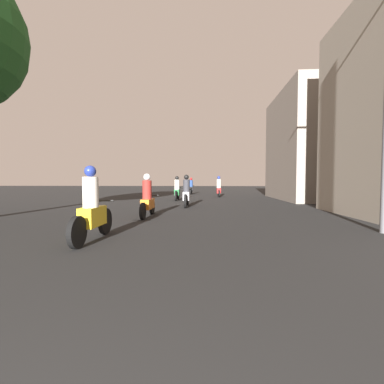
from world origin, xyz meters
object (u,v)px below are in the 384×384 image
at_px(motorcycle_green, 177,191).
at_px(motorcycle_red, 219,189).
at_px(motorcycle_yellow, 92,211).
at_px(motorcycle_silver, 187,194).
at_px(motorcycle_black, 191,188).
at_px(motorcycle_orange, 148,200).
at_px(building_right_far, 310,146).

height_order(motorcycle_green, motorcycle_red, motorcycle_red).
relative_size(motorcycle_yellow, motorcycle_green, 1.03).
distance_m(motorcycle_silver, motorcycle_black, 11.64).
xyz_separation_m(motorcycle_orange, motorcycle_black, (0.58, 15.18, 0.02)).
height_order(motorcycle_red, building_right_far, building_right_far).
relative_size(motorcycle_yellow, motorcycle_silver, 1.02).
bearing_deg(motorcycle_silver, motorcycle_orange, -108.00).
bearing_deg(motorcycle_orange, building_right_far, 39.03).
height_order(motorcycle_green, motorcycle_black, motorcycle_green).
height_order(motorcycle_silver, motorcycle_black, motorcycle_silver).
distance_m(motorcycle_yellow, motorcycle_black, 18.85).
relative_size(motorcycle_yellow, motorcycle_red, 1.06).
bearing_deg(motorcycle_orange, motorcycle_green, 82.97).
xyz_separation_m(motorcycle_yellow, motorcycle_orange, (0.34, 3.64, -0.04)).
xyz_separation_m(motorcycle_silver, motorcycle_red, (1.91, 7.80, 0.03)).
height_order(motorcycle_yellow, motorcycle_orange, motorcycle_yellow).
relative_size(motorcycle_orange, motorcycle_red, 1.08).
bearing_deg(motorcycle_orange, motorcycle_red, 69.23).
distance_m(motorcycle_red, motorcycle_black, 4.53).
bearing_deg(motorcycle_red, motorcycle_yellow, -103.09).
relative_size(motorcycle_yellow, motorcycle_orange, 0.98).
height_order(motorcycle_orange, motorcycle_red, motorcycle_red).
bearing_deg(motorcycle_green, motorcycle_orange, -91.67).
height_order(motorcycle_yellow, motorcycle_red, motorcycle_red).
xyz_separation_m(motorcycle_green, building_right_far, (8.94, 1.45, 2.98)).
bearing_deg(motorcycle_silver, motorcycle_yellow, -102.13).
height_order(motorcycle_yellow, motorcycle_green, motorcycle_yellow).
relative_size(motorcycle_red, motorcycle_black, 0.94).
distance_m(motorcycle_red, building_right_far, 7.14).
distance_m(motorcycle_silver, building_right_far, 10.17).
xyz_separation_m(motorcycle_silver, building_right_far, (7.99, 5.53, 2.98)).
bearing_deg(motorcycle_green, motorcycle_silver, -77.48).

